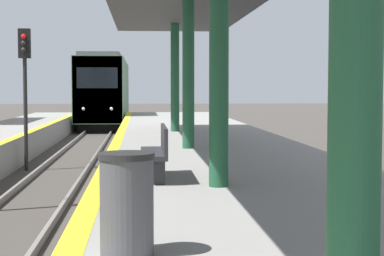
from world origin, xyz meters
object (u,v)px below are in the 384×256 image
object	(u,v)px
signal_far	(25,72)
bench	(157,150)
trash_bin	(127,203)
train	(106,91)

from	to	relation	value
signal_far	bench	xyz separation A→B (m)	(3.83, -8.90, -1.59)
trash_bin	signal_far	bearing A→B (deg)	103.66
signal_far	trash_bin	bearing A→B (deg)	-76.34
signal_far	trash_bin	distance (m)	14.50
train	trash_bin	xyz separation A→B (m)	(2.22, -37.80, -0.85)
train	signal_far	size ratio (longest dim) A/B	3.93
trash_bin	bench	world-z (taller)	trash_bin
train	signal_far	bearing A→B (deg)	-92.85
train	bench	bearing A→B (deg)	-85.38
bench	trash_bin	bearing A→B (deg)	-94.76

